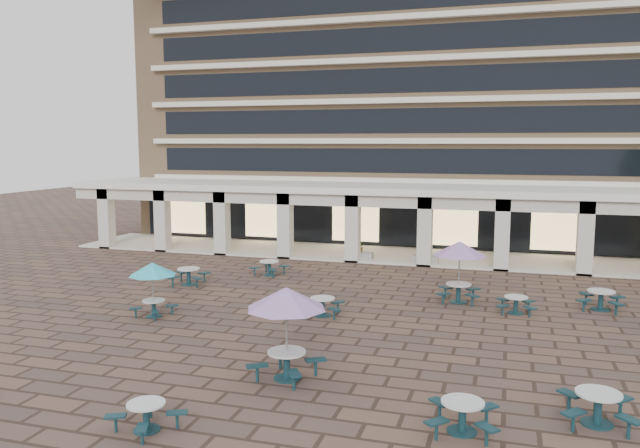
# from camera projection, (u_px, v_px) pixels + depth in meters

# --- Properties ---
(ground) EXTENTS (120.00, 120.00, 0.00)m
(ground) POSITION_uv_depth(u_px,v_px,m) (329.00, 322.00, 24.51)
(ground) COLOR brown
(ground) RESTS_ON ground
(apartment_building) EXTENTS (40.00, 15.50, 25.20)m
(apartment_building) POSITION_uv_depth(u_px,v_px,m) (422.00, 68.00, 47.03)
(apartment_building) COLOR tan
(apartment_building) RESTS_ON ground
(retail_arcade) EXTENTS (42.00, 6.60, 4.40)m
(retail_arcade) POSITION_uv_depth(u_px,v_px,m) (396.00, 208.00, 38.16)
(retail_arcade) COLOR white
(retail_arcade) RESTS_ON ground
(picnic_table_1) EXTENTS (1.91, 1.91, 0.71)m
(picnic_table_1) POSITION_uv_depth(u_px,v_px,m) (146.00, 414.00, 15.23)
(picnic_table_1) COLOR #15363F
(picnic_table_1) RESTS_ON ground
(picnic_table_2) EXTENTS (1.82, 1.82, 0.79)m
(picnic_table_2) POSITION_uv_depth(u_px,v_px,m) (462.00, 414.00, 15.13)
(picnic_table_2) COLOR #15363F
(picnic_table_2) RESTS_ON ground
(picnic_table_3) EXTENTS (1.89, 1.89, 0.84)m
(picnic_table_3) POSITION_uv_depth(u_px,v_px,m) (598.00, 405.00, 15.54)
(picnic_table_3) COLOR #15363F
(picnic_table_3) RESTS_ON ground
(picnic_table_4) EXTENTS (1.91, 1.91, 2.21)m
(picnic_table_4) POSITION_uv_depth(u_px,v_px,m) (153.00, 271.00, 25.01)
(picnic_table_4) COLOR #15363F
(picnic_table_4) RESTS_ON ground
(picnic_table_6) EXTENTS (2.41, 2.41, 2.78)m
(picnic_table_6) POSITION_uv_depth(u_px,v_px,m) (286.00, 302.00, 18.29)
(picnic_table_6) COLOR #15363F
(picnic_table_6) RESTS_ON ground
(picnic_table_7) EXTENTS (1.63, 1.63, 0.72)m
(picnic_table_7) POSITION_uv_depth(u_px,v_px,m) (516.00, 303.00, 25.66)
(picnic_table_7) COLOR #15363F
(picnic_table_7) RESTS_ON ground
(picnic_table_8) EXTENTS (2.07, 2.07, 0.83)m
(picnic_table_8) POSITION_uv_depth(u_px,v_px,m) (189.00, 275.00, 30.83)
(picnic_table_8) COLOR #15363F
(picnic_table_8) RESTS_ON ground
(picnic_table_10) EXTENTS (1.86, 1.86, 0.76)m
(picnic_table_10) POSITION_uv_depth(u_px,v_px,m) (322.00, 305.00, 25.30)
(picnic_table_10) COLOR #15363F
(picnic_table_10) RESTS_ON ground
(picnic_table_11) EXTENTS (2.34, 2.34, 2.70)m
(picnic_table_11) POSITION_uv_depth(u_px,v_px,m) (460.00, 251.00, 27.22)
(picnic_table_11) COLOR #15363F
(picnic_table_11) RESTS_ON ground
(picnic_table_12) EXTENTS (1.95, 1.95, 0.77)m
(picnic_table_12) POSITION_uv_depth(u_px,v_px,m) (269.00, 267.00, 33.05)
(picnic_table_12) COLOR #15363F
(picnic_table_12) RESTS_ON ground
(picnic_table_13) EXTENTS (2.10, 2.10, 0.84)m
(picnic_table_13) POSITION_uv_depth(u_px,v_px,m) (601.00, 298.00, 26.19)
(picnic_table_13) COLOR #15363F
(picnic_table_13) RESTS_ON ground
(planter_left) EXTENTS (1.50, 0.60, 1.18)m
(planter_left) POSITION_uv_depth(u_px,v_px,m) (360.00, 253.00, 37.21)
(planter_left) COLOR gray
(planter_left) RESTS_ON ground
(planter_right) EXTENTS (1.50, 0.76, 1.25)m
(planter_right) POSITION_uv_depth(u_px,v_px,m) (425.00, 255.00, 36.09)
(planter_right) COLOR gray
(planter_right) RESTS_ON ground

